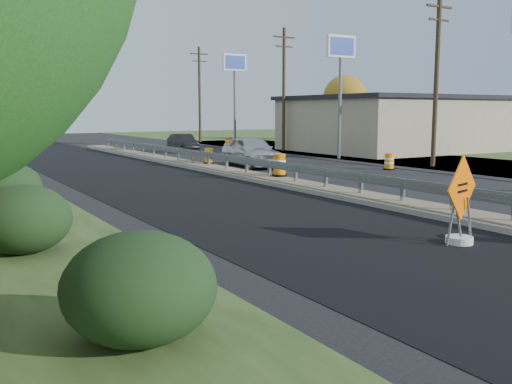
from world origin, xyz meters
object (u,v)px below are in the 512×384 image
barrel_median_far (209,156)px  barrel_shoulder_far (228,143)px  caution_sign (460,222)px  barrel_shoulder_near (389,162)px  car_silver (252,152)px  car_dark_mid (183,143)px  barrel_median_mid (280,166)px

barrel_median_far → barrel_shoulder_far: (8.48, 13.36, -0.16)m
caution_sign → barrel_shoulder_near: (10.84, 13.44, -0.11)m
caution_sign → car_silver: (5.47, 18.70, 0.32)m
barrel_shoulder_near → car_dark_mid: (-3.86, 18.14, 0.27)m
caution_sign → car_silver: 19.49m
caution_sign → barrel_shoulder_far: (11.65, 32.87, -0.06)m
barrel_median_far → barrel_shoulder_near: bearing=-38.3°
barrel_shoulder_far → barrel_median_mid: bearing=-112.6°
barrel_shoulder_far → barrel_shoulder_near: bearing=-92.4°
car_silver → barrel_median_mid: bearing=-104.8°
car_dark_mid → barrel_shoulder_far: bearing=23.3°
caution_sign → car_dark_mid: bearing=61.1°
barrel_shoulder_near → barrel_median_far: bearing=141.7°
barrel_median_far → car_dark_mid: 12.66m
barrel_median_mid → barrel_median_far: (0.13, 7.28, -0.07)m
barrel_shoulder_near → car_silver: car_silver is taller
car_dark_mid → car_silver: bearing=-88.8°
barrel_median_far → car_silver: 2.45m
caution_sign → barrel_median_mid: 12.61m
barrel_median_far → barrel_shoulder_near: size_ratio=0.96×
caution_sign → car_dark_mid: size_ratio=0.50×
caution_sign → barrel_shoulder_far: size_ratio=2.12×
barrel_median_far → car_silver: (2.30, -0.81, 0.22)m
barrel_median_far → car_silver: car_silver is taller
barrel_median_far → car_dark_mid: car_dark_mid is taller
caution_sign → barrel_median_mid: bearing=59.6°
barrel_shoulder_far → car_silver: size_ratio=0.20×
barrel_median_far → barrel_shoulder_near: barrel_median_far is taller
barrel_median_far → barrel_shoulder_far: size_ratio=0.85×
barrel_median_mid → barrel_shoulder_far: 22.36m
car_silver → car_dark_mid: bearing=89.1°
barrel_median_mid → barrel_shoulder_near: bearing=8.8°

